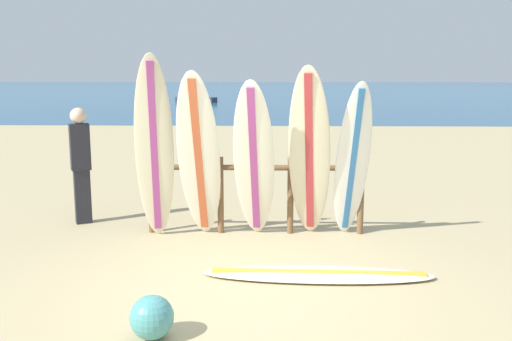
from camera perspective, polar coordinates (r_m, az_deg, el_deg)
The scene contains 12 objects.
ground_plane at distance 6.00m, azimuth -1.12°, elevation -12.72°, with size 120.00×120.00×0.00m, color tan.
ocean_water at distance 63.56m, azimuth 1.37°, elevation 8.10°, with size 120.00×80.00×0.01m, color #1E5984.
surfboard_rack at distance 8.06m, azimuth -0.06°, elevation -1.53°, with size 3.11×0.09×1.11m.
surfboard_leaning_far_left at distance 7.72m, azimuth -10.25°, elevation 2.16°, with size 0.61×0.74×2.56m.
surfboard_leaning_left at distance 7.60m, azimuth -5.80°, elevation 1.32°, with size 0.61×1.01×2.34m.
surfboard_leaning_center_left at distance 7.54m, azimuth -0.21°, elevation 0.88°, with size 0.61×1.07×2.23m.
surfboard_leaning_center at distance 7.61m, azimuth 5.42°, elevation 1.59°, with size 0.70×1.06×2.41m.
surfboard_leaning_center_right at distance 7.78m, azimuth 9.73°, elevation 0.91°, with size 0.56×0.82×2.20m.
surfboard_lying_on_sand at distance 6.56m, azimuth 6.31°, elevation -10.40°, with size 2.65×0.62×0.08m.
beachgoer_standing at distance 8.94m, azimuth -17.31°, elevation 0.98°, with size 0.34×0.29×1.77m.
small_boat_offshore at distance 41.25m, azimuth -6.08°, elevation 7.26°, with size 3.12×1.96×0.71m.
beach_ball at distance 5.18m, azimuth -10.49°, elevation -14.39°, with size 0.39×0.39×0.39m, color teal.
Camera 1 is at (0.27, -5.52, 2.34)m, focal length 39.56 mm.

